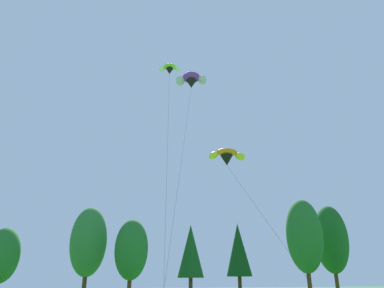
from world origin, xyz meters
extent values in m
ellipsoid|color=#236628|center=(-17.36, 55.26, 5.33)|extent=(4.17, 4.17, 6.89)
cylinder|color=#472D19|center=(-6.84, 57.46, 1.56)|extent=(0.61, 0.61, 3.12)
ellipsoid|color=#2D7033|center=(-6.84, 57.46, 7.56)|extent=(5.16, 5.16, 9.76)
cylinder|color=#472D19|center=(-1.07, 54.44, 1.32)|extent=(0.56, 0.56, 2.63)
ellipsoid|color=#236628|center=(-1.07, 54.44, 6.38)|extent=(4.63, 4.63, 8.24)
cylinder|color=#472D19|center=(7.70, 54.56, 1.32)|extent=(0.56, 0.56, 2.64)
cone|color=#144719|center=(7.70, 54.56, 6.40)|extent=(3.84, 3.84, 7.52)
cylinder|color=#472D19|center=(16.31, 56.42, 1.43)|extent=(0.58, 0.58, 2.86)
cone|color=#0F3D14|center=(16.31, 56.42, 6.92)|extent=(4.02, 4.02, 8.13)
cylinder|color=#472D19|center=(27.51, 54.42, 1.91)|extent=(0.67, 0.67, 3.82)
ellipsoid|color=#236628|center=(27.51, 54.42, 9.26)|extent=(5.92, 5.92, 11.97)
cylinder|color=#472D19|center=(36.22, 58.69, 1.94)|extent=(0.68, 0.68, 3.88)
ellipsoid|color=#19561E|center=(36.22, 58.69, 9.40)|extent=(5.98, 5.98, 12.14)
ellipsoid|color=#93D633|center=(-0.66, 36.71, 25.31)|extent=(1.70, 1.43, 0.80)
ellipsoid|color=white|center=(0.18, 36.37, 25.05)|extent=(0.89, 1.02, 0.91)
ellipsoid|color=white|center=(-1.51, 37.05, 25.05)|extent=(1.01, 1.00, 0.91)
cone|color=black|center=(-0.63, 36.79, 24.75)|extent=(1.06, 1.06, 0.70)
cylinder|color=black|center=(-1.92, 31.65, 13.01)|extent=(2.59, 10.29, 22.79)
ellipsoid|color=orange|center=(3.17, 30.11, 13.05)|extent=(2.09, 1.43, 0.86)
ellipsoid|color=yellow|center=(4.36, 29.88, 12.71)|extent=(1.09, 1.07, 1.05)
ellipsoid|color=yellow|center=(1.98, 30.34, 12.71)|extent=(1.23, 1.09, 1.05)
cone|color=black|center=(3.19, 30.20, 12.30)|extent=(1.27, 1.27, 0.93)
cylinder|color=black|center=(3.73, 25.24, 6.51)|extent=(1.10, 9.93, 10.66)
ellipsoid|color=purple|center=(1.96, 36.71, 24.38)|extent=(2.52, 2.28, 1.27)
ellipsoid|color=silver|center=(3.14, 36.18, 24.01)|extent=(1.33, 1.64, 1.39)
ellipsoid|color=silver|center=(0.78, 37.24, 24.01)|extent=(1.54, 1.58, 1.39)
cone|color=black|center=(2.02, 36.84, 23.58)|extent=(1.54, 1.54, 0.99)
cylinder|color=black|center=(-0.59, 31.68, 12.35)|extent=(5.24, 10.35, 21.47)
camera|label=1|loc=(-9.18, 2.40, 2.35)|focal=33.45mm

